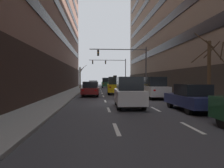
{
  "coord_description": "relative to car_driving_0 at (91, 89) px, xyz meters",
  "views": [
    {
      "loc": [
        -2.28,
        -15.81,
        1.94
      ],
      "look_at": [
        0.66,
        22.5,
        1.0
      ],
      "focal_mm": 32.64,
      "sensor_mm": 36.0,
      "label": 1
    }
  ],
  "objects": [
    {
      "name": "car_driving_4",
      "position": [
        2.86,
        -9.34,
        0.22
      ],
      "size": [
        1.98,
        4.39,
        2.09
      ],
      "color": "black",
      "rests_on": "ground"
    },
    {
      "name": "lane_stripe_l1_s10",
      "position": [
        1.41,
        24.72,
        -0.81
      ],
      "size": [
        0.16,
        2.0,
        0.01
      ],
      "primitive_type": "cube",
      "color": "silver",
      "rests_on": "ground"
    },
    {
      "name": "lane_stripe_l2_s7",
      "position": [
        4.44,
        9.72,
        -0.81
      ],
      "size": [
        0.16,
        2.0,
        0.01
      ],
      "primitive_type": "cube",
      "color": "silver",
      "rests_on": "ground"
    },
    {
      "name": "traffic_signal_1",
      "position": [
        4.78,
        26.96,
        4.25
      ],
      "size": [
        9.1,
        0.34,
        6.79
      ],
      "color": "#4C4C51",
      "rests_on": "sidewalk_right"
    },
    {
      "name": "lane_stripe_l2_s3",
      "position": [
        4.44,
        -10.28,
        -0.81
      ],
      "size": [
        0.16,
        2.0,
        0.01
      ],
      "primitive_type": "cube",
      "color": "silver",
      "rests_on": "ground"
    },
    {
      "name": "sidewalk_left",
      "position": [
        -2.9,
        -7.28,
        -0.75
      ],
      "size": [
        2.58,
        80.0,
        0.14
      ],
      "primitive_type": "cube",
      "color": "gray",
      "rests_on": "ground"
    },
    {
      "name": "lane_stripe_l1_s2",
      "position": [
        1.41,
        -15.28,
        -0.81
      ],
      "size": [
        0.16,
        2.0,
        0.01
      ],
      "primitive_type": "cube",
      "color": "silver",
      "rests_on": "ground"
    },
    {
      "name": "lane_stripe_l1_s8",
      "position": [
        1.41,
        14.72,
        -0.81
      ],
      "size": [
        0.16,
        2.0,
        0.01
      ],
      "primitive_type": "cube",
      "color": "silver",
      "rests_on": "ground"
    },
    {
      "name": "lane_stripe_l1_s3",
      "position": [
        1.41,
        -10.28,
        -0.81
      ],
      "size": [
        0.16,
        2.0,
        0.01
      ],
      "primitive_type": "cube",
      "color": "silver",
      "rests_on": "ground"
    },
    {
      "name": "lane_stripe_l2_s6",
      "position": [
        4.44,
        4.72,
        -0.81
      ],
      "size": [
        0.16,
        2.0,
        0.01
      ],
      "primitive_type": "cube",
      "color": "silver",
      "rests_on": "ground"
    },
    {
      "name": "car_driving_3",
      "position": [
        -0.05,
        18.99,
        -0.01
      ],
      "size": [
        1.95,
        4.42,
        1.64
      ],
      "color": "black",
      "rests_on": "ground"
    },
    {
      "name": "car_driving_2",
      "position": [
        2.8,
        22.28,
        0.29
      ],
      "size": [
        1.95,
        4.61,
        2.23
      ],
      "color": "black",
      "rests_on": "ground"
    },
    {
      "name": "lane_stripe_l2_s5",
      "position": [
        4.44,
        -0.28,
        -0.81
      ],
      "size": [
        0.16,
        2.0,
        0.01
      ],
      "primitive_type": "cube",
      "color": "silver",
      "rests_on": "ground"
    },
    {
      "name": "lane_stripe_l2_s4",
      "position": [
        4.44,
        -5.28,
        -0.81
      ],
      "size": [
        0.16,
        2.0,
        0.01
      ],
      "primitive_type": "cube",
      "color": "silver",
      "rests_on": "ground"
    },
    {
      "name": "car_driving_0",
      "position": [
        0.0,
        0.0,
        0.0
      ],
      "size": [
        2.01,
        4.48,
        1.66
      ],
      "color": "black",
      "rests_on": "ground"
    },
    {
      "name": "lane_stripe_l1_s6",
      "position": [
        1.41,
        4.72,
        -0.81
      ],
      "size": [
        0.16,
        2.0,
        0.01
      ],
      "primitive_type": "cube",
      "color": "silver",
      "rests_on": "ground"
    },
    {
      "name": "sidewalk_right",
      "position": [
        8.75,
        -7.28,
        -0.75
      ],
      "size": [
        2.58,
        80.0,
        0.14
      ],
      "primitive_type": "cube",
      "color": "gray",
      "rests_on": "ground"
    },
    {
      "name": "lane_stripe_l2_s8",
      "position": [
        4.44,
        14.72,
        -0.81
      ],
      "size": [
        0.16,
        2.0,
        0.01
      ],
      "primitive_type": "cube",
      "color": "silver",
      "rests_on": "ground"
    },
    {
      "name": "taxi_driving_1",
      "position": [
        3.02,
        2.9,
        0.29
      ],
      "size": [
        2.1,
        4.65,
        2.4
      ],
      "color": "black",
      "rests_on": "ground"
    },
    {
      "name": "lane_stripe_l2_s2",
      "position": [
        4.44,
        -15.28,
        -0.81
      ],
      "size": [
        0.16,
        2.0,
        0.01
      ],
      "primitive_type": "cube",
      "color": "silver",
      "rests_on": "ground"
    },
    {
      "name": "lane_stripe_l1_s4",
      "position": [
        1.41,
        -5.28,
        -0.81
      ],
      "size": [
        0.16,
        2.0,
        0.01
      ],
      "primitive_type": "cube",
      "color": "silver",
      "rests_on": "ground"
    },
    {
      "name": "car_parked_3",
      "position": [
        6.41,
        3.25,
        -0.02
      ],
      "size": [
        1.87,
        4.33,
        1.61
      ],
      "color": "black",
      "rests_on": "ground"
    },
    {
      "name": "street_tree_0",
      "position": [
        -2.63,
        18.21,
        1.59
      ],
      "size": [
        2.2,
        2.19,
        4.62
      ],
      "color": "#4C3823",
      "rests_on": "sidewalk_left"
    },
    {
      "name": "car_parked_2",
      "position": [
        6.41,
        -3.31,
        0.25
      ],
      "size": [
        1.86,
        4.43,
        2.14
      ],
      "color": "black",
      "rests_on": "ground"
    },
    {
      "name": "lane_stripe_l1_s7",
      "position": [
        1.41,
        9.72,
        -0.81
      ],
      "size": [
        0.16,
        2.0,
        0.01
      ],
      "primitive_type": "cube",
      "color": "silver",
      "rests_on": "ground"
    },
    {
      "name": "ground_plane",
      "position": [
        2.92,
        -7.28,
        -0.82
      ],
      "size": [
        120.0,
        120.0,
        0.0
      ],
      "primitive_type": "plane",
      "color": "#38383D"
    },
    {
      "name": "car_parked_1",
      "position": [
        6.41,
        -11.14,
        -0.01
      ],
      "size": [
        1.89,
        4.38,
        1.63
      ],
      "color": "black",
      "rests_on": "ground"
    },
    {
      "name": "lane_stripe_l1_s9",
      "position": [
        1.41,
        19.72,
        -0.81
      ],
      "size": [
        0.16,
        2.0,
        0.01
      ],
      "primitive_type": "cube",
      "color": "silver",
      "rests_on": "ground"
    },
    {
      "name": "street_tree_1",
      "position": [
        8.5,
        -9.45,
        1.78
      ],
      "size": [
        2.08,
        2.04,
        5.06
      ],
      "color": "#4C3823",
      "rests_on": "sidewalk_right"
    },
    {
      "name": "lane_stripe_l1_s5",
      "position": [
        1.41,
        -0.28,
        -0.81
      ],
      "size": [
        0.16,
        2.0,
        0.01
      ],
      "primitive_type": "cube",
      "color": "silver",
      "rests_on": "ground"
    },
    {
      "name": "lane_stripe_l2_s9",
      "position": [
        4.44,
        19.72,
        -0.81
      ],
      "size": [
        0.16,
        2.0,
        0.01
      ],
      "primitive_type": "cube",
      "color": "silver",
      "rests_on": "ground"
    },
    {
      "name": "traffic_signal_0",
      "position": [
        5.41,
        6.12,
        3.81
      ],
      "size": [
        8.27,
        0.35,
        6.48
      ],
      "color": "#4C4C51",
      "rests_on": "sidewalk_right"
    },
    {
      "name": "lane_stripe_l2_s10",
      "position": [
        4.44,
        24.72,
        -0.81
      ],
      "size": [
        0.16,
        2.0,
        0.01
      ],
      "primitive_type": "cube",
      "color": "silver",
      "rests_on": "ground"
    }
  ]
}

